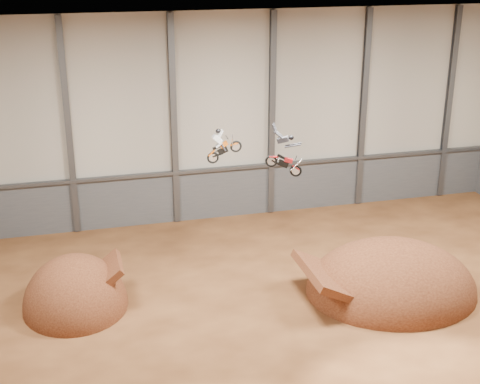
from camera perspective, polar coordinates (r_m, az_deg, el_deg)
The scene contains 14 objects.
floor at distance 33.97m, azimuth 4.58°, elevation -11.40°, with size 40.00×40.00×0.00m, color #502B15.
back_wall at distance 44.64m, azimuth -1.46°, elevation 6.31°, with size 40.00×0.10×14.00m, color #BBB4A6.
ceiling at distance 29.15m, azimuth 5.37°, elevation 12.69°, with size 40.00×40.00×0.00m, color black.
lower_band_back at distance 46.11m, azimuth -1.38°, elevation -0.06°, with size 39.80×0.18×3.50m, color #4E5156.
steel_rail at distance 45.37m, azimuth -1.35°, elevation 2.01°, with size 39.80×0.35×0.20m, color #47494F.
steel_column_1 at distance 43.34m, azimuth -14.43°, elevation 5.24°, with size 0.40×0.36×13.90m, color #47494F.
steel_column_2 at distance 43.83m, azimuth -5.67°, elevation 5.95°, with size 0.40×0.36×13.90m, color #47494F.
steel_column_3 at distance 45.30m, azimuth 2.73°, elevation 6.51°, with size 0.40×0.36×13.90m, color #47494F.
steel_column_4 at distance 47.67m, azimuth 10.46°, elevation 6.89°, with size 0.40×0.36×13.90m, color #47494F.
steel_column_5 at distance 50.81m, azimuth 17.36°, elevation 7.13°, with size 0.40×0.36×13.90m, color #47494F.
takeoff_ramp at distance 36.65m, azimuth -13.81°, elevation -9.43°, with size 5.42×6.26×5.42m, color #421E10.
landing_ramp at distance 37.94m, azimuth 12.72°, elevation -8.24°, with size 9.41×8.33×5.43m, color #421E10.
fmx_rider_a at distance 35.70m, azimuth -1.15°, elevation 4.38°, with size 2.00×0.76×1.81m, color #C1520D, non-canonical shape.
fmx_rider_b at distance 32.28m, azimuth 3.59°, elevation 3.56°, with size 2.47×0.70×2.11m, color red, non-canonical shape.
Camera 1 is at (-9.85, -27.16, 17.88)m, focal length 50.00 mm.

